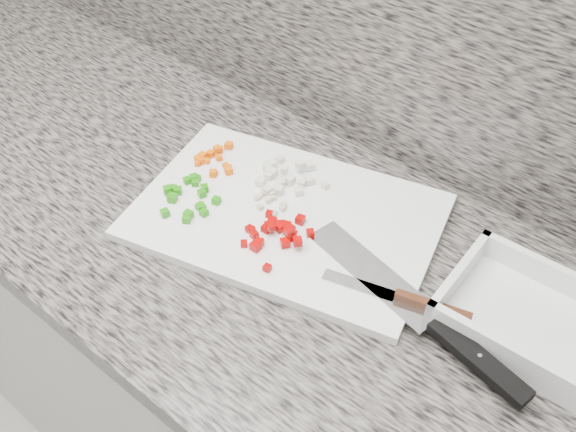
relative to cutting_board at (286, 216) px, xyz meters
The scene contains 11 objects.
cabinet 0.49m from the cutting_board, 157.81° to the right, with size 3.92×0.62×0.86m, color beige.
countertop 0.12m from the cutting_board, 157.81° to the right, with size 3.96×0.64×0.04m, color #67625B.
cutting_board is the anchor object (origin of this frame).
carrot_pile 0.18m from the cutting_board, behind, with size 0.08×0.09×0.02m.
onion_pile 0.08m from the cutting_board, 132.87° to the left, with size 0.13×0.11×0.02m.
green_pepper_pile 0.17m from the cutting_board, 151.78° to the right, with size 0.10×0.11×0.01m.
red_pepper_pile 0.06m from the cutting_board, 66.67° to the right, with size 0.10×0.13×0.02m.
garlic_pile 0.04m from the cutting_board, behind, with size 0.06×0.05×0.01m.
chef_knife 0.31m from the cutting_board, ahead, with size 0.39×0.13×0.02m.
paring_knife 0.26m from the cutting_board, ahead, with size 0.22×0.07×0.02m.
tray 0.41m from the cutting_board, ahead, with size 0.26×0.19×0.05m.
Camera 1 is at (0.59, 0.90, 1.64)m, focal length 40.00 mm.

